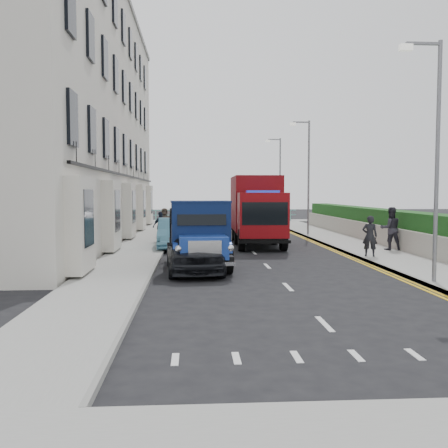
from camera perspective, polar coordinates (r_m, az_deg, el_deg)
ground at (r=16.43m, az=6.00°, el=-5.86°), size 120.00×120.00×0.00m
pavement_west at (r=25.24m, az=-9.21°, el=-2.39°), size 2.40×38.00×0.12m
pavement_east at (r=26.36m, az=14.16°, el=-2.20°), size 2.60×38.00×0.12m
promenade at (r=45.14m, az=-0.10°, el=0.34°), size 30.00×2.50×0.12m
sea_plane at (r=76.07m, az=-1.50°, el=1.68°), size 120.00×120.00×0.00m
terrace_west at (r=30.09m, az=-16.88°, el=12.05°), size 6.31×30.20×14.25m
garden_east at (r=26.93m, az=18.06°, el=-0.35°), size 1.45×28.00×1.75m
seafront_railing at (r=44.31m, az=-0.04°, el=0.95°), size 13.00×0.08×1.11m
lamp_near at (r=15.63m, az=22.82°, el=8.09°), size 1.23×0.18×7.00m
lamp_mid at (r=30.78m, az=9.43°, el=6.04°), size 1.23×0.18×7.00m
lamp_far at (r=40.58m, az=6.25°, el=5.50°), size 1.23×0.18×7.00m
bedford_lorry at (r=17.22m, az=-2.74°, el=-1.73°), size 2.28×5.14×2.38m
red_lorry at (r=25.55m, az=3.73°, el=1.79°), size 2.41×6.76×3.51m
parked_car_front at (r=17.09m, az=-3.48°, el=-2.84°), size 2.14×4.67×1.55m
parked_car_mid at (r=24.05m, az=-5.67°, el=-1.07°), size 1.66×4.45×1.45m
parked_car_rear at (r=30.69m, az=-3.34°, el=0.11°), size 2.77×5.66×1.59m
seafront_car_left at (r=39.01m, az=-0.30°, el=0.87°), size 3.45×5.98×1.57m
seafront_car_right at (r=36.94m, az=1.44°, el=0.53°), size 1.63×3.95×1.34m
pedestrian_east_near at (r=20.91m, az=16.32°, el=-1.33°), size 0.69×0.55×1.64m
pedestrian_east_far at (r=23.46m, az=18.50°, el=-0.50°), size 0.98×0.79×1.92m
pedestrian_west_near at (r=26.40m, az=-7.22°, el=-0.28°), size 0.98×0.79×1.56m
pedestrian_west_far at (r=29.67m, az=-6.81°, el=0.25°), size 0.88×0.65×1.64m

